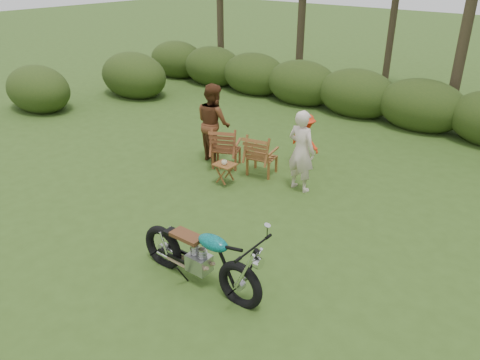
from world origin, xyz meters
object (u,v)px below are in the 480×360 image
Objects in this scene: lawn_chair_left at (227,166)px; motorcycle at (200,282)px; cup at (224,163)px; side_table at (225,174)px; lawn_chair_right at (262,174)px; adult_a at (299,189)px; adult_b at (215,159)px; child at (303,164)px.

motorcycle is at bearing 98.30° from lawn_chair_left.
cup is (0.63, -0.78, 0.52)m from lawn_chair_left.
cup is at bearing 122.87° from motorcycle.
side_table is at bearing 122.76° from motorcycle.
motorcycle is 4.33m from lawn_chair_left.
lawn_chair_right is 1.13m from cup.
adult_a is 0.93× the size of adult_b.
lawn_chair_right is 1.00m from side_table.
motorcycle is 2.18× the size of lawn_chair_left.
lawn_chair_left is 0.80× the size of child.
lawn_chair_right is at bearing 111.88° from motorcycle.
motorcycle is at bearing 150.45° from adult_b.
cup is at bearing 36.87° from adult_a.
adult_b reaches higher than lawn_chair_left.
adult_a is at bearing 96.93° from motorcycle.
motorcycle reaches higher than lawn_chair_left.
lawn_chair_right is 0.51× the size of adult_b.
lawn_chair_left is 1.13m from cup.
adult_a reaches higher than motorcycle.
lawn_chair_right is 1.08m from adult_a.
child reaches higher than motorcycle.
side_table is at bearing 60.21° from lawn_chair_right.
side_table is at bearing 83.57° from child.
lawn_chair_left is (-0.89, -0.19, 0.00)m from lawn_chair_right.
child is at bearing -57.00° from adult_a.
cup is 0.07× the size of adult_a.
cup is (-0.26, -0.97, 0.52)m from lawn_chair_right.
child reaches higher than lawn_chair_left.
adult_a reaches higher than cup.
adult_b is at bearing -9.80° from lawn_chair_right.
lawn_chair_right is at bearing -156.06° from adult_b.
side_table is (-1.93, 2.76, 0.24)m from motorcycle.
adult_b is at bearing 3.57° from adult_a.
cup is 2.20m from child.
lawn_chair_left is at bearing 129.49° from side_table.
lawn_chair_right is 2.02× the size of side_table.
motorcycle is at bearing 117.62° from child.
side_table is (0.62, -0.75, 0.24)m from lawn_chair_left.
adult_a is (-0.58, 3.59, 0.00)m from motorcycle.
adult_a is at bearing 32.84° from cup.
motorcycle reaches higher than cup.
adult_b reaches higher than lawn_chair_right.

